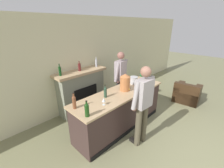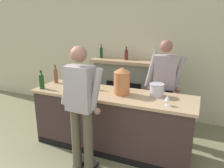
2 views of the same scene
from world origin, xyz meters
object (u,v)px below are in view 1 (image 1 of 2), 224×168
object	(u,v)px
copper_dispenser	(125,82)
wine_bottle_burgundy_dark	(87,109)
potted_plant_corner	(143,79)
wine_glass_back_row	(104,100)
person_customer	(143,104)
fireplace_stone	(82,91)
ice_bucket_steel	(134,80)
wine_bottle_merlot_tall	(105,92)
wine_glass_front_right	(148,81)
person_bartender	(121,78)
armchair_black	(187,94)
wine_bottle_chardonnay_pale	(74,102)

from	to	relation	value
copper_dispenser	wine_bottle_burgundy_dark	bearing A→B (deg)	-169.62
potted_plant_corner	wine_glass_back_row	size ratio (longest dim) A/B	4.63
person_customer	fireplace_stone	bearing A→B (deg)	92.14
potted_plant_corner	person_customer	world-z (taller)	person_customer
fireplace_stone	potted_plant_corner	bearing A→B (deg)	-4.99
ice_bucket_steel	wine_bottle_merlot_tall	world-z (taller)	wine_bottle_merlot_tall
wine_bottle_burgundy_dark	potted_plant_corner	bearing A→B (deg)	18.88
person_customer	wine_glass_front_right	size ratio (longest dim) A/B	12.31
person_bartender	wine_glass_back_row	world-z (taller)	person_bartender
armchair_black	wine_glass_back_row	size ratio (longest dim) A/B	5.68
person_bartender	wine_bottle_chardonnay_pale	bearing A→B (deg)	-166.13
ice_bucket_steel	person_bartender	bearing A→B (deg)	87.67
ice_bucket_steel	wine_bottle_chardonnay_pale	size ratio (longest dim) A/B	0.67
person_bartender	wine_bottle_merlot_tall	distance (m)	1.28
copper_dispenser	ice_bucket_steel	world-z (taller)	copper_dispenser
armchair_black	wine_bottle_merlot_tall	distance (m)	3.30
fireplace_stone	ice_bucket_steel	world-z (taller)	fireplace_stone
wine_bottle_chardonnay_pale	person_bartender	bearing A→B (deg)	13.87
armchair_black	person_customer	world-z (taller)	person_customer
fireplace_stone	wine_bottle_burgundy_dark	distance (m)	1.92
person_customer	wine_glass_front_right	distance (m)	1.16
wine_bottle_burgundy_dark	wine_glass_front_right	distance (m)	2.09
person_customer	person_bartender	world-z (taller)	same
armchair_black	person_customer	bearing A→B (deg)	179.54
potted_plant_corner	wine_bottle_chardonnay_pale	bearing A→B (deg)	-166.50
wine_bottle_merlot_tall	wine_bottle_burgundy_dark	distance (m)	0.81
fireplace_stone	wine_glass_front_right	xyz separation A→B (m)	(1.12, -1.56, 0.42)
person_bartender	ice_bucket_steel	world-z (taller)	person_bartender
person_bartender	person_customer	bearing A→B (deg)	-122.05
person_customer	wine_bottle_merlot_tall	size ratio (longest dim) A/B	6.00
copper_dispenser	wine_bottle_burgundy_dark	distance (m)	1.37
person_customer	copper_dispenser	world-z (taller)	person_customer
wine_glass_front_right	fireplace_stone	bearing A→B (deg)	125.56
wine_bottle_merlot_tall	wine_bottle_burgundy_dark	xyz separation A→B (m)	(-0.74, -0.31, 0.01)
wine_bottle_merlot_tall	wine_bottle_burgundy_dark	world-z (taller)	wine_bottle_burgundy_dark
person_customer	wine_bottle_merlot_tall	distance (m)	0.86
person_customer	wine_glass_front_right	world-z (taller)	person_customer
fireplace_stone	wine_bottle_chardonnay_pale	world-z (taller)	fireplace_stone
wine_bottle_burgundy_dark	wine_glass_front_right	size ratio (longest dim) A/B	2.15
wine_bottle_chardonnay_pale	wine_glass_front_right	xyz separation A→B (m)	(2.09, -0.36, -0.05)
copper_dispenser	wine_bottle_merlot_tall	size ratio (longest dim) A/B	1.44
wine_bottle_merlot_tall	copper_dispenser	bearing A→B (deg)	-6.32
person_bartender	wine_bottle_merlot_tall	world-z (taller)	person_bartender
armchair_black	potted_plant_corner	distance (m)	1.85
potted_plant_corner	person_customer	xyz separation A→B (m)	(-2.87, -1.82, 0.68)
fireplace_stone	person_customer	bearing A→B (deg)	-87.86
fireplace_stone	wine_bottle_merlot_tall	distance (m)	1.38
copper_dispenser	wine_glass_back_row	bearing A→B (deg)	-169.45
wine_bottle_merlot_tall	person_bartender	bearing A→B (deg)	25.71
copper_dispenser	ice_bucket_steel	bearing A→B (deg)	12.94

